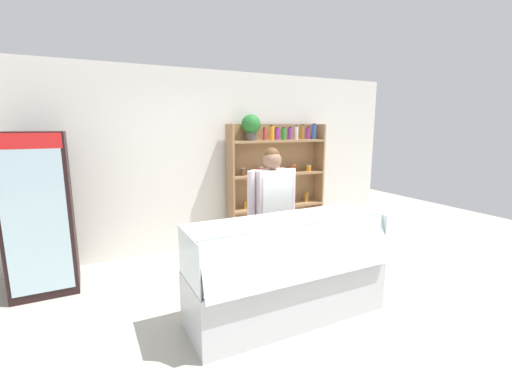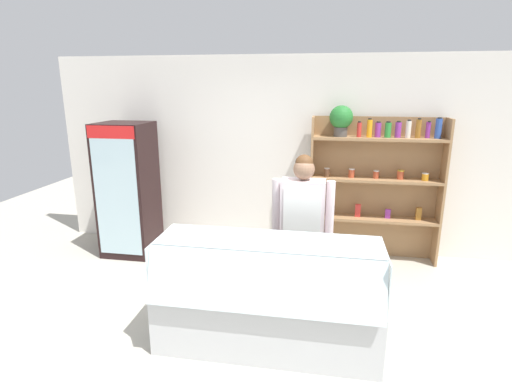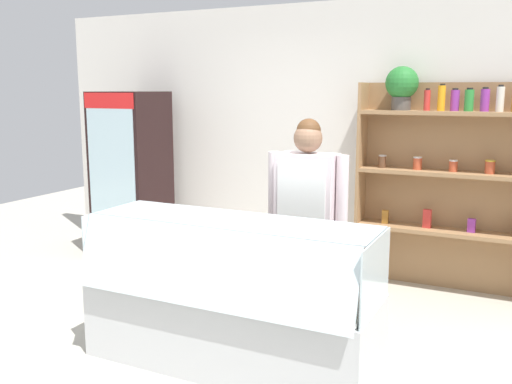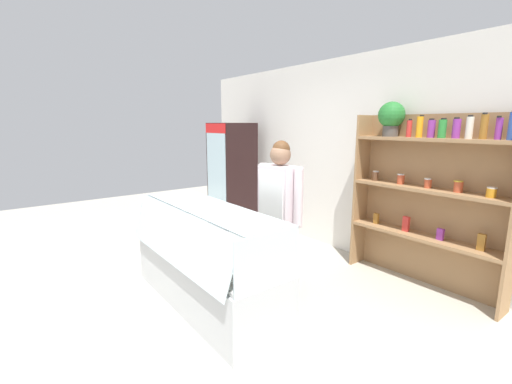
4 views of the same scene
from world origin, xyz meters
name	(u,v)px [view 4 (image 4 of 4)]	position (x,y,z in m)	size (l,w,h in m)	color
ground_plane	(211,301)	(0.00, 0.00, 0.00)	(12.00, 12.00, 0.00)	#B7B2A3
back_wall	(356,158)	(0.00, 2.32, 1.35)	(6.80, 0.10, 2.70)	white
drinks_fridge	(232,175)	(-2.19, 1.72, 0.91)	(0.68, 0.65, 1.83)	black
shelving_unit	(424,182)	(1.06, 2.10, 1.18)	(1.69, 0.30, 2.06)	#9E754C
deli_display_case	(206,274)	(0.00, -0.05, 0.31)	(1.97, 0.73, 1.01)	silver
shop_clerk	(279,205)	(0.26, 0.70, 0.97)	(0.63, 0.25, 1.64)	#383D51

